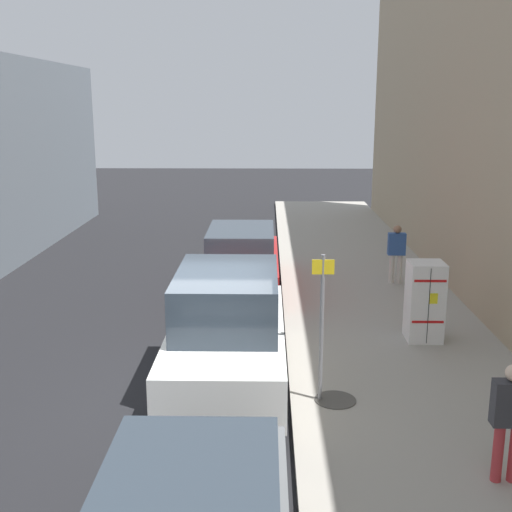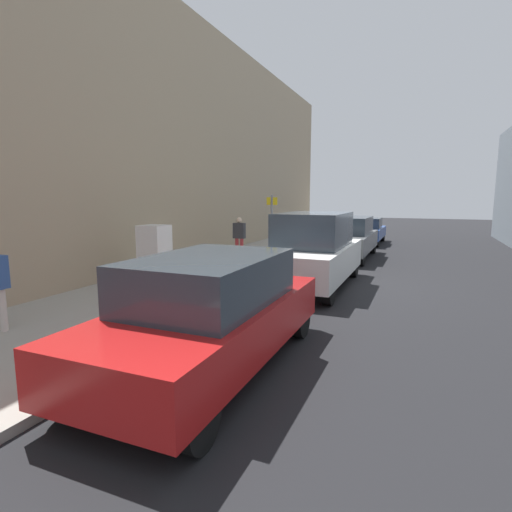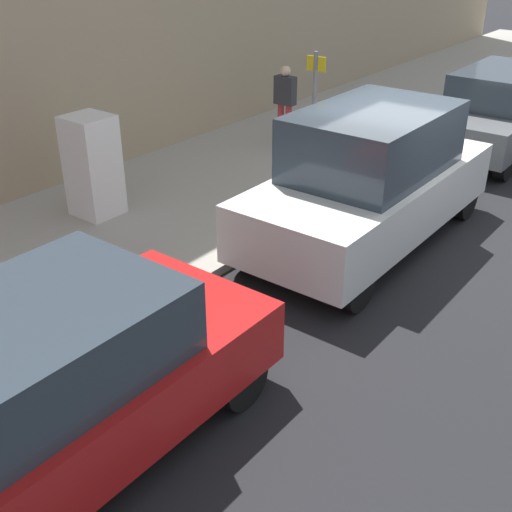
{
  "view_description": "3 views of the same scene",
  "coord_description": "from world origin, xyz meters",
  "px_view_note": "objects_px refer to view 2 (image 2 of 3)",
  "views": [
    {
      "loc": [
        -1.16,
        10.32,
        5.02
      ],
      "look_at": [
        -0.89,
        -4.23,
        1.53
      ],
      "focal_mm": 45.0,
      "sensor_mm": 36.0,
      "label": 1
    },
    {
      "loc": [
        2.42,
        -11.63,
        2.6
      ],
      "look_at": [
        -1.1,
        -3.23,
        1.24
      ],
      "focal_mm": 28.0,
      "sensor_mm": 36.0,
      "label": 2
    },
    {
      "loc": [
        3.78,
        -8.83,
        4.58
      ],
      "look_at": [
        0.33,
        -4.36,
        1.6
      ],
      "focal_mm": 45.0,
      "sensor_mm": 36.0,
      "label": 3
    }
  ],
  "objects_px": {
    "pedestrian_standing_near": "(239,235)",
    "parked_van_white": "(313,250)",
    "parked_hatchback_blue": "(367,231)",
    "parked_suv_red": "(210,311)",
    "discarded_refrigerator": "(155,255)",
    "street_sign_post": "(272,230)",
    "parked_suv_gray": "(349,237)"
  },
  "relations": [
    {
      "from": "discarded_refrigerator",
      "to": "parked_suv_red",
      "type": "distance_m",
      "value": 5.66
    },
    {
      "from": "pedestrian_standing_near",
      "to": "parked_suv_gray",
      "type": "relative_size",
      "value": 0.34
    },
    {
      "from": "parked_van_white",
      "to": "parked_hatchback_blue",
      "type": "distance_m",
      "value": 11.58
    },
    {
      "from": "pedestrian_standing_near",
      "to": "parked_van_white",
      "type": "xyz_separation_m",
      "value": [
        3.85,
        -3.18,
        -0.03
      ]
    },
    {
      "from": "street_sign_post",
      "to": "parked_suv_gray",
      "type": "distance_m",
      "value": 5.34
    },
    {
      "from": "parked_suv_gray",
      "to": "parked_suv_red",
      "type": "bearing_deg",
      "value": -90.0
    },
    {
      "from": "discarded_refrigerator",
      "to": "street_sign_post",
      "type": "bearing_deg",
      "value": 50.32
    },
    {
      "from": "street_sign_post",
      "to": "pedestrian_standing_near",
      "type": "distance_m",
      "value": 3.28
    },
    {
      "from": "pedestrian_standing_near",
      "to": "parked_van_white",
      "type": "relative_size",
      "value": 0.34
    },
    {
      "from": "discarded_refrigerator",
      "to": "pedestrian_standing_near",
      "type": "height_order",
      "value": "discarded_refrigerator"
    },
    {
      "from": "pedestrian_standing_near",
      "to": "parked_van_white",
      "type": "distance_m",
      "value": 5.0
    },
    {
      "from": "parked_van_white",
      "to": "parked_suv_red",
      "type": "bearing_deg",
      "value": -90.0
    },
    {
      "from": "parked_suv_red",
      "to": "parked_hatchback_blue",
      "type": "bearing_deg",
      "value": 90.0
    },
    {
      "from": "parked_suv_red",
      "to": "parked_hatchback_blue",
      "type": "distance_m",
      "value": 17.63
    },
    {
      "from": "parked_suv_gray",
      "to": "parked_van_white",
      "type": "bearing_deg",
      "value": -90.0
    },
    {
      "from": "pedestrian_standing_near",
      "to": "parked_van_white",
      "type": "height_order",
      "value": "parked_van_white"
    },
    {
      "from": "parked_suv_red",
      "to": "parked_van_white",
      "type": "xyz_separation_m",
      "value": [
        0.0,
        6.05,
        0.17
      ]
    },
    {
      "from": "discarded_refrigerator",
      "to": "street_sign_post",
      "type": "height_order",
      "value": "street_sign_post"
    },
    {
      "from": "pedestrian_standing_near",
      "to": "parked_suv_red",
      "type": "relative_size",
      "value": 0.34
    },
    {
      "from": "discarded_refrigerator",
      "to": "pedestrian_standing_near",
      "type": "xyz_separation_m",
      "value": [
        0.15,
        5.24,
        0.11
      ]
    },
    {
      "from": "discarded_refrigerator",
      "to": "pedestrian_standing_near",
      "type": "distance_m",
      "value": 5.24
    },
    {
      "from": "street_sign_post",
      "to": "parked_van_white",
      "type": "distance_m",
      "value": 1.88
    },
    {
      "from": "parked_van_white",
      "to": "parked_hatchback_blue",
      "type": "bearing_deg",
      "value": 90.0
    },
    {
      "from": "discarded_refrigerator",
      "to": "pedestrian_standing_near",
      "type": "bearing_deg",
      "value": 88.33
    },
    {
      "from": "parked_suv_gray",
      "to": "parked_hatchback_blue",
      "type": "xyz_separation_m",
      "value": [
        0.0,
        5.69,
        -0.17
      ]
    },
    {
      "from": "street_sign_post",
      "to": "parked_hatchback_blue",
      "type": "bearing_deg",
      "value": 81.5
    },
    {
      "from": "pedestrian_standing_near",
      "to": "parked_suv_red",
      "type": "bearing_deg",
      "value": -119.03
    },
    {
      "from": "pedestrian_standing_near",
      "to": "street_sign_post",
      "type": "bearing_deg",
      "value": -97.84
    },
    {
      "from": "street_sign_post",
      "to": "parked_van_white",
      "type": "bearing_deg",
      "value": -27.63
    },
    {
      "from": "discarded_refrigerator",
      "to": "parked_van_white",
      "type": "distance_m",
      "value": 4.5
    },
    {
      "from": "parked_suv_gray",
      "to": "parked_hatchback_blue",
      "type": "bearing_deg",
      "value": 90.0
    },
    {
      "from": "discarded_refrigerator",
      "to": "parked_van_white",
      "type": "bearing_deg",
      "value": 27.17
    }
  ]
}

